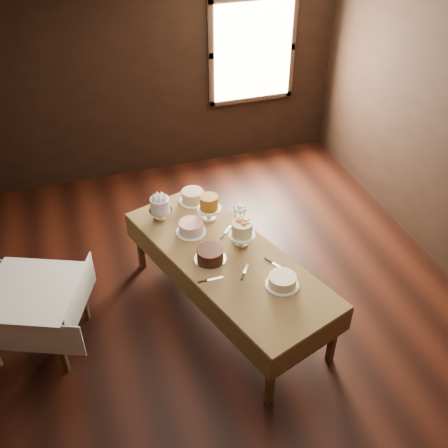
% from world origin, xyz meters
% --- Properties ---
extents(floor, '(5.00, 6.00, 0.01)m').
position_xyz_m(floor, '(0.00, 0.00, 0.00)').
color(floor, black).
rests_on(floor, ground).
extents(ceiling, '(5.00, 6.00, 0.01)m').
position_xyz_m(ceiling, '(0.00, 0.00, 2.80)').
color(ceiling, beige).
rests_on(ceiling, wall_back).
extents(wall_back, '(5.00, 0.02, 2.80)m').
position_xyz_m(wall_back, '(0.00, 3.00, 1.40)').
color(wall_back, black).
rests_on(wall_back, ground).
extents(window, '(1.10, 0.05, 1.30)m').
position_xyz_m(window, '(1.30, 2.94, 1.60)').
color(window, '#FFEABF').
rests_on(window, wall_back).
extents(display_table, '(1.66, 2.56, 0.74)m').
position_xyz_m(display_table, '(-0.04, -0.02, 0.68)').
color(display_table, '#462B1A').
rests_on(display_table, ground).
extents(side_table, '(1.09, 1.09, 0.70)m').
position_xyz_m(side_table, '(-1.87, 0.12, 0.62)').
color(side_table, '#462B1A').
rests_on(side_table, ground).
extents(cake_meringue, '(0.28, 0.28, 0.26)m').
position_xyz_m(cake_meringue, '(-0.52, 0.77, 0.86)').
color(cake_meringue, silver).
rests_on(cake_meringue, display_table).
extents(cake_speckled, '(0.32, 0.32, 0.14)m').
position_xyz_m(cake_speckled, '(-0.12, 0.96, 0.81)').
color(cake_speckled, white).
rests_on(cake_speckled, display_table).
extents(cake_lattice, '(0.35, 0.35, 0.12)m').
position_xyz_m(cake_lattice, '(-0.28, 0.43, 0.79)').
color(cake_lattice, white).
rests_on(cake_lattice, display_table).
extents(cake_caramel, '(0.25, 0.25, 0.29)m').
position_xyz_m(cake_caramel, '(-0.03, 0.60, 0.86)').
color(cake_caramel, white).
rests_on(cake_caramel, display_table).
extents(cake_chocolate, '(0.34, 0.34, 0.12)m').
position_xyz_m(cake_chocolate, '(-0.21, -0.03, 0.80)').
color(cake_chocolate, silver).
rests_on(cake_chocolate, display_table).
extents(cake_flowers, '(0.27, 0.27, 0.27)m').
position_xyz_m(cake_flowers, '(0.15, 0.10, 0.86)').
color(cake_flowers, white).
rests_on(cake_flowers, display_table).
extents(cake_cream, '(0.35, 0.35, 0.11)m').
position_xyz_m(cake_cream, '(0.30, -0.56, 0.79)').
color(cake_cream, white).
rests_on(cake_cream, display_table).
extents(cake_server_a, '(0.15, 0.21, 0.01)m').
position_xyz_m(cake_server_a, '(0.07, -0.26, 0.74)').
color(cake_server_a, silver).
rests_on(cake_server_a, display_table).
extents(cake_server_b, '(0.13, 0.22, 0.01)m').
position_xyz_m(cake_server_b, '(0.37, -0.32, 0.74)').
color(cake_server_b, silver).
rests_on(cake_server_b, display_table).
extents(cake_server_c, '(0.12, 0.23, 0.01)m').
position_xyz_m(cake_server_c, '(-0.22, 0.22, 0.74)').
color(cake_server_c, silver).
rests_on(cake_server_c, display_table).
extents(cake_server_d, '(0.18, 0.19, 0.01)m').
position_xyz_m(cake_server_d, '(0.09, 0.36, 0.74)').
color(cake_server_d, silver).
rests_on(cake_server_d, display_table).
extents(cake_server_e, '(0.24, 0.03, 0.01)m').
position_xyz_m(cake_server_e, '(-0.25, -0.30, 0.74)').
color(cake_server_e, silver).
rests_on(cake_server_e, display_table).
extents(flower_vase, '(0.15, 0.15, 0.12)m').
position_xyz_m(flower_vase, '(0.19, 0.27, 0.80)').
color(flower_vase, '#2D2823').
rests_on(flower_vase, display_table).
extents(flower_bouquet, '(0.14, 0.14, 0.20)m').
position_xyz_m(flower_bouquet, '(0.19, 0.27, 0.98)').
color(flower_bouquet, white).
rests_on(flower_bouquet, flower_vase).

